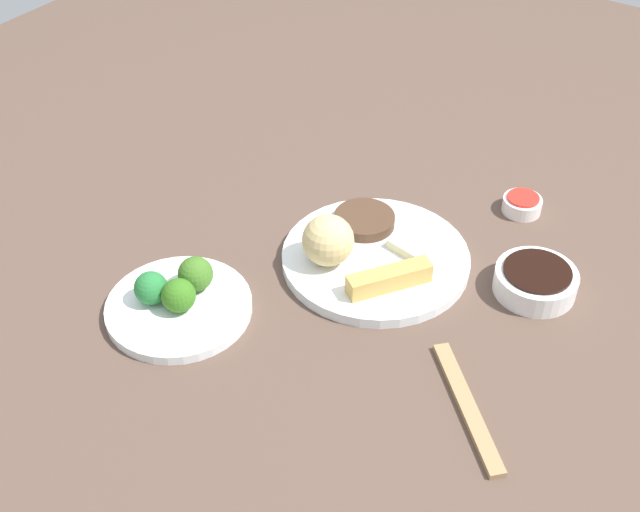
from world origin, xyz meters
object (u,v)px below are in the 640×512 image
(broccoli_plate, at_px, (179,307))
(soy_sauce_bowl, at_px, (535,282))
(chopsticks_pair, at_px, (467,406))
(sauce_ramekin_sweet_and_sour, at_px, (522,205))
(main_plate, at_px, (376,258))

(broccoli_plate, xyz_separation_m, soy_sauce_bowl, (-0.38, -0.31, 0.01))
(soy_sauce_bowl, bearing_deg, chopsticks_pair, 94.12)
(broccoli_plate, distance_m, sauce_ramekin_sweet_and_sour, 0.55)
(sauce_ramekin_sweet_and_sour, relative_size, chopsticks_pair, 0.30)
(soy_sauce_bowl, bearing_deg, sauce_ramekin_sweet_and_sour, -60.95)
(sauce_ramekin_sweet_and_sour, bearing_deg, broccoli_plate, 58.30)
(sauce_ramekin_sweet_and_sour, bearing_deg, chopsticks_pair, 104.90)
(broccoli_plate, xyz_separation_m, chopsticks_pair, (-0.39, -0.07, -0.00))
(soy_sauce_bowl, xyz_separation_m, chopsticks_pair, (-0.02, 0.24, -0.01))
(broccoli_plate, relative_size, chopsticks_pair, 0.98)
(soy_sauce_bowl, relative_size, sauce_ramekin_sweet_and_sour, 1.89)
(main_plate, distance_m, soy_sauce_bowl, 0.22)
(sauce_ramekin_sweet_and_sour, xyz_separation_m, chopsticks_pair, (-0.11, 0.40, -0.01))
(broccoli_plate, xyz_separation_m, sauce_ramekin_sweet_and_sour, (-0.29, -0.47, 0.00))
(main_plate, bearing_deg, broccoli_plate, 54.79)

